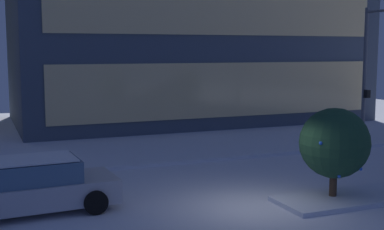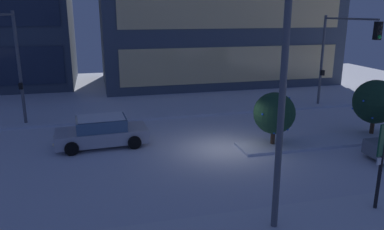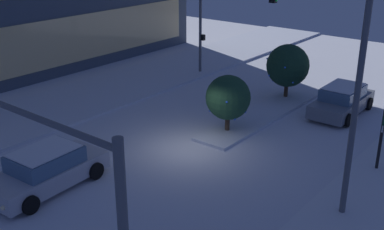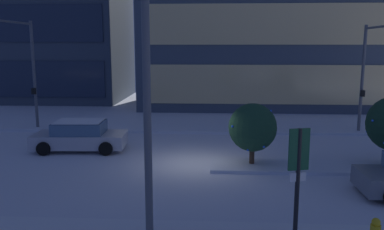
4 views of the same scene
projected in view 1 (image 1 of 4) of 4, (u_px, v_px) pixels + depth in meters
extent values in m
plane|color=silver|center=(256.00, 208.00, 14.75)|extent=(52.00, 52.00, 0.00)
cube|color=silver|center=(158.00, 151.00, 22.64)|extent=(52.00, 5.20, 0.14)
cube|color=#F2D18C|center=(224.00, 90.00, 28.62)|extent=(19.00, 0.10, 2.97)
cube|color=#F2D18C|center=(225.00, 7.00, 28.06)|extent=(19.00, 0.10, 2.97)
cube|color=#B7B7C1|center=(34.00, 193.00, 14.35)|extent=(4.56, 2.12, 0.66)
cube|color=slate|center=(33.00, 171.00, 14.27)|extent=(2.50, 1.82, 0.60)
cube|color=white|center=(32.00, 159.00, 14.23)|extent=(2.32, 1.70, 0.04)
cylinder|color=black|center=(96.00, 202.00, 14.15)|extent=(0.67, 0.25, 0.66)
cylinder|color=black|center=(79.00, 186.00, 15.84)|extent=(0.67, 0.25, 0.66)
cylinder|color=#565960|center=(364.00, 77.00, 24.16)|extent=(0.18, 0.18, 6.31)
cube|color=black|center=(367.00, 94.00, 24.05)|extent=(0.20, 0.24, 0.36)
cylinder|color=#473323|center=(333.00, 186.00, 15.43)|extent=(0.22, 0.22, 0.85)
sphere|color=#1E4228|center=(335.00, 143.00, 15.27)|extent=(2.05, 2.05, 2.05)
sphere|color=blue|center=(339.00, 176.00, 14.79)|extent=(0.10, 0.10, 0.10)
sphere|color=blue|center=(321.00, 143.00, 14.44)|extent=(0.10, 0.10, 0.10)
sphere|color=blue|center=(357.00, 117.00, 15.42)|extent=(0.10, 0.10, 0.10)
sphere|color=blue|center=(361.00, 169.00, 14.89)|extent=(0.10, 0.10, 0.10)
sphere|color=blue|center=(307.00, 162.00, 15.75)|extent=(0.10, 0.10, 0.10)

